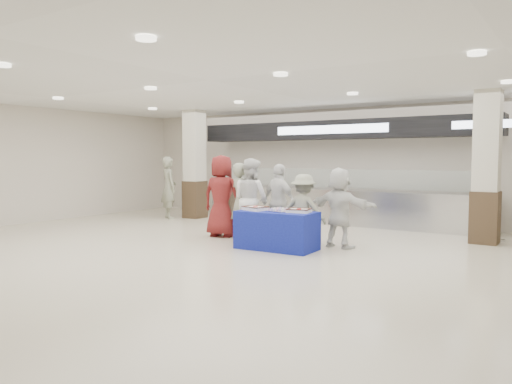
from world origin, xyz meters
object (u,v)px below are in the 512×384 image
Objects in this scene: cupcake_tray at (280,210)px; soldier_b at (304,210)px; civilian_white at (340,208)px; sheet_cake_left at (255,208)px; civilian_maroon at (222,196)px; sheet_cake_right at (299,210)px; chef_short at (279,202)px; soldier_a at (241,201)px; display_table at (277,230)px; chef_tall at (251,199)px; soldier_bg at (169,188)px.

cupcake_tray is 0.31× the size of soldier_b.
sheet_cake_left is at bearing 41.79° from civilian_white.
civilian_white is (0.70, 0.22, 0.07)m from soldier_b.
civilian_maroon is (-1.92, 0.61, 0.15)m from cupcake_tray.
chef_short is at bearing 137.44° from sheet_cake_right.
soldier_a is 1.15× the size of soldier_b.
soldier_a is 1.05× the size of civilian_white.
display_table is 1.21m from chef_short.
civilian_white is at bearing 174.04° from civilian_maroon.
sheet_cake_right is at bearing 173.56° from chef_tall.
chef_tall is 1.31m from soldier_b.
civilian_maroon is (-2.32, 0.58, 0.14)m from sheet_cake_right.
sheet_cake_right is (0.46, 0.07, 0.42)m from display_table.
civilian_white is (2.81, 0.21, -0.12)m from civilian_maroon.
soldier_b is at bearing 66.09° from display_table.
soldier_bg reaches higher than sheet_cake_left.
soldier_a is 2.29m from civilian_white.
soldier_bg is at bearing 152.27° from display_table.
display_table is at bearing 66.79° from soldier_b.
display_table is 1.05× the size of soldier_b.
chef_tall reaches higher than sheet_cake_left.
civilian_white is (2.28, 0.22, -0.04)m from soldier_a.
civilian_maroon is at bearing -2.00° from soldier_b.
sheet_cake_right is 1.35m from chef_short.
sheet_cake_left reaches higher than sheet_cake_right.
civilian_maroon reaches higher than display_table.
chef_tall is 1.11× the size of civilian_white.
civilian_white is 6.41m from soldier_bg.
chef_tall reaches higher than soldier_b.
chef_tall is at bearing 129.83° from sheet_cake_left.
chef_short is 0.91× the size of soldier_bg.
civilian_white is (0.49, 0.79, 0.01)m from sheet_cake_right.
sheet_cake_left is at bearing 110.54° from chef_short.
sheet_cake_left is at bearing 144.16° from chef_tall.
chef_tall is 4.59m from soldier_bg.
chef_short is 1.03× the size of civilian_white.
display_table is 0.96× the size of civilian_white.
sheet_cake_right is at bearing 4.36° from cupcake_tray.
soldier_a reaches higher than sheet_cake_left.
civilian_maroon is 1.10× the size of soldier_a.
sheet_cake_right is 0.31× the size of soldier_b.
chef_short is 0.86m from soldier_b.
chef_tall reaches higher than cupcake_tray.
civilian_white is at bearing -167.81° from chef_short.
soldier_a reaches higher than sheet_cake_right.
chef_short is at bearing 4.17° from civilian_white.
display_table is 0.92× the size of soldier_a.
sheet_cake_right is 0.25× the size of soldier_bg.
soldier_a is at bearing -1.73° from soldier_b.
sheet_cake_right is at bearing 155.69° from civilian_maroon.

